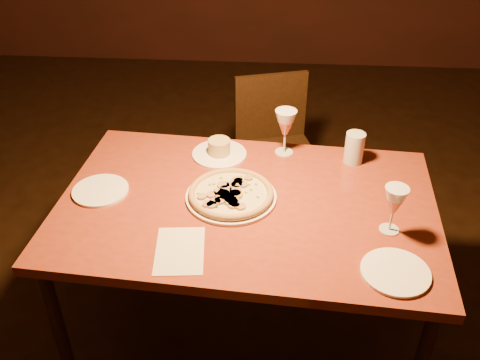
{
  "coord_description": "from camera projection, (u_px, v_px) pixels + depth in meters",
  "views": [
    {
      "loc": [
        0.18,
        -1.37,
        2.0
      ],
      "look_at": [
        0.06,
        0.3,
        0.83
      ],
      "focal_mm": 40.0,
      "sensor_mm": 36.0,
      "label": 1
    }
  ],
  "objects": [
    {
      "name": "water_tumbler",
      "position": [
        354.0,
        148.0,
        2.23
      ],
      "size": [
        0.08,
        0.08,
        0.13
      ],
      "primitive_type": "cylinder",
      "color": "#B0B8C0",
      "rests_on": "dining_table"
    },
    {
      "name": "side_plate_left",
      "position": [
        101.0,
        191.0,
        2.09
      ],
      "size": [
        0.22,
        0.22,
        0.01
      ],
      "primitive_type": "cylinder",
      "color": "white",
      "rests_on": "dining_table"
    },
    {
      "name": "dining_table",
      "position": [
        247.0,
        216.0,
        2.07
      ],
      "size": [
        1.49,
        1.02,
        0.77
      ],
      "rotation": [
        0.0,
        0.0,
        -0.07
      ],
      "color": "maroon",
      "rests_on": "floor"
    },
    {
      "name": "side_plate_near",
      "position": [
        395.0,
        272.0,
        1.72
      ],
      "size": [
        0.22,
        0.22,
        0.01
      ],
      "primitive_type": "cylinder",
      "color": "white",
      "rests_on": "dining_table"
    },
    {
      "name": "wine_glass_right",
      "position": [
        393.0,
        210.0,
        1.85
      ],
      "size": [
        0.08,
        0.08,
        0.18
      ],
      "primitive_type": null,
      "color": "#C46651",
      "rests_on": "dining_table"
    },
    {
      "name": "ramekin_saucer",
      "position": [
        219.0,
        150.0,
        2.3
      ],
      "size": [
        0.23,
        0.23,
        0.07
      ],
      "color": "white",
      "rests_on": "dining_table"
    },
    {
      "name": "wine_glass_far",
      "position": [
        285.0,
        132.0,
        2.27
      ],
      "size": [
        0.09,
        0.09,
        0.2
      ],
      "primitive_type": null,
      "color": "#C46651",
      "rests_on": "dining_table"
    },
    {
      "name": "menu_card",
      "position": [
        180.0,
        250.0,
        1.81
      ],
      "size": [
        0.19,
        0.25,
        0.0
      ],
      "primitive_type": "cube",
      "rotation": [
        0.0,
        0.0,
        0.1
      ],
      "color": "beige",
      "rests_on": "dining_table"
    },
    {
      "name": "pizza_plate",
      "position": [
        231.0,
        194.0,
        2.04
      ],
      "size": [
        0.35,
        0.35,
        0.04
      ],
      "color": "white",
      "rests_on": "dining_table"
    },
    {
      "name": "chair_far",
      "position": [
        275.0,
        144.0,
        2.96
      ],
      "size": [
        0.5,
        0.5,
        0.84
      ],
      "rotation": [
        0.0,
        0.0,
        0.29
      ],
      "color": "black",
      "rests_on": "floor"
    }
  ]
}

